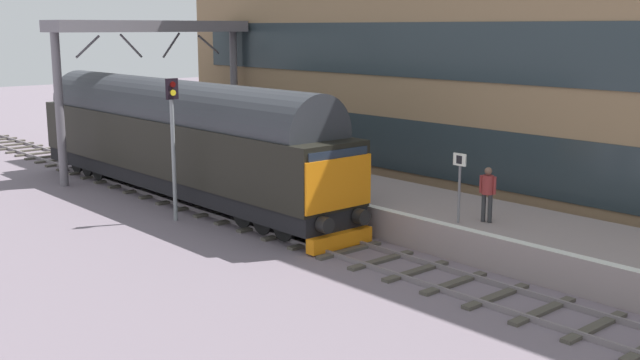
% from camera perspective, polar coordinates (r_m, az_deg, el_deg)
% --- Properties ---
extents(ground_plane, '(140.00, 140.00, 0.00)m').
position_cam_1_polar(ground_plane, '(25.08, -2.00, -4.06)').
color(ground_plane, slate).
rests_on(ground_plane, ground).
extents(track_main, '(2.50, 60.00, 0.15)m').
position_cam_1_polar(track_main, '(25.06, -2.01, -3.94)').
color(track_main, slate).
rests_on(track_main, ground).
extents(station_platform, '(4.00, 44.00, 1.01)m').
position_cam_1_polar(station_platform, '(27.31, 3.83, -1.71)').
color(station_platform, gray).
rests_on(station_platform, ground).
extents(station_building, '(5.62, 38.57, 14.95)m').
position_cam_1_polar(station_building, '(29.58, 16.81, 12.46)').
color(station_building, '#967654').
rests_on(station_building, ground).
extents(diesel_locomotive, '(2.74, 19.09, 4.68)m').
position_cam_1_polar(diesel_locomotive, '(30.34, -10.67, 3.24)').
color(diesel_locomotive, black).
rests_on(diesel_locomotive, ground).
extents(signal_post_near, '(0.44, 0.22, 4.96)m').
position_cam_1_polar(signal_post_near, '(26.70, -10.91, 3.38)').
color(signal_post_near, gray).
rests_on(signal_post_near, ground).
extents(platform_number_sign, '(0.10, 0.44, 2.06)m').
position_cam_1_polar(platform_number_sign, '(22.57, 10.36, 0.20)').
color(platform_number_sign, slate).
rests_on(platform_number_sign, station_platform).
extents(waiting_passenger, '(0.42, 0.50, 1.64)m').
position_cam_1_polar(waiting_passenger, '(22.90, 12.39, -0.69)').
color(waiting_passenger, '#2D2E30').
rests_on(waiting_passenger, station_platform).
extents(overhead_footbridge, '(9.30, 2.00, 6.94)m').
position_cam_1_polar(overhead_footbridge, '(35.67, -12.47, 10.29)').
color(overhead_footbridge, slate).
rests_on(overhead_footbridge, ground).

